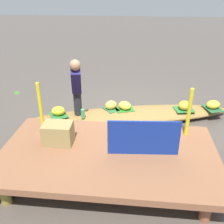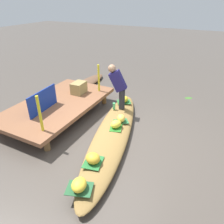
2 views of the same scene
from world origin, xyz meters
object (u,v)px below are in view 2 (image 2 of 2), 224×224
Objects in this scene: vendor_boat at (112,134)px; moored_boat at (87,83)px; banana_bunch_1 at (116,124)px; banana_bunch_4 at (79,185)px; produce_crate at (79,88)px; banana_bunch_0 at (93,158)px; banana_bunch_2 at (124,99)px; market_banner at (43,101)px; vendor_person at (118,84)px; banana_bunch_3 at (121,118)px; water_bottle at (114,106)px.

moored_boat is (2.57, 2.38, -0.03)m from vendor_boat.
banana_bunch_1 is (-2.43, -2.40, 0.24)m from moored_boat.
banana_bunch_4 is 3.41m from produce_crate.
vendor_boat is 1.14m from banana_bunch_0.
banana_bunch_4 is (-3.20, -0.65, -0.00)m from banana_bunch_2.
market_banner is at bearing 173.05° from produce_crate.
vendor_person reaches higher than banana_bunch_0.
banana_bunch_0 is 0.93× the size of banana_bunch_4.
produce_crate reaches higher than vendor_boat.
banana_bunch_1 is (0.14, -0.02, 0.21)m from vendor_boat.
produce_crate is at bearing 107.56° from banana_bunch_2.
banana_bunch_0 is 0.23× the size of vendor_person.
vendor_person is at bearing 23.15° from banana_bunch_1.
banana_bunch_0 reaches higher than banana_bunch_4.
banana_bunch_2 is 1.10m from banana_bunch_3.
banana_bunch_0 is at bearing -118.79° from market_banner.
vendor_boat is 15.66× the size of banana_bunch_2.
banana_bunch_4 is 0.68× the size of produce_crate.
moored_boat is 2.65m from vendor_person.
banana_bunch_2 reaches higher than moored_boat.
banana_bunch_3 reaches higher than banana_bunch_4.
banana_bunch_2 is (1.47, 0.37, 0.21)m from vendor_boat.
market_banner is at bearing 101.40° from banana_bunch_1.
banana_bunch_1 is at bearing -178.63° from banana_bunch_3.
market_banner is (0.89, 1.96, 0.36)m from banana_bunch_0.
water_bottle is (0.51, 0.45, -0.01)m from banana_bunch_3.
moored_boat is at bearing 50.18° from water_bottle.
vendor_boat is at bearing -165.85° from banana_bunch_2.
vendor_boat is 2.01m from produce_crate.
produce_crate reaches higher than banana_bunch_3.
banana_bunch_3 is 0.68m from water_bottle.
vendor_person is (-1.52, -2.01, 0.83)m from moored_boat.
banana_bunch_3 is (0.44, -0.01, 0.21)m from vendor_boat.
moored_boat is at bearing 34.59° from banana_bunch_0.
moored_boat is 7.92× the size of banana_bunch_0.
banana_bunch_1 is 1.16m from vendor_person.
banana_bunch_4 is at bearing -145.45° from produce_crate.
water_bottle is 1.24m from produce_crate.
banana_bunch_0 is at bearing -140.35° from produce_crate.
banana_bunch_1 is 1.89m from market_banner.
banana_bunch_4 is (-1.73, -0.28, 0.20)m from vendor_boat.
banana_bunch_3 is at bearing -148.31° from vendor_person.
water_bottle reaches higher than moored_boat.
banana_bunch_4 is at bearing -168.79° from banana_bunch_0.
vendor_person is (1.06, 0.37, 0.80)m from vendor_boat.
banana_bunch_1 is 1.09× the size of banana_bunch_3.
moored_boat is 4.48m from banana_bunch_0.
banana_bunch_0 is at bearing -173.69° from banana_bunch_1.
vendor_person is 6.60× the size of water_bottle.
banana_bunch_0 is 1.01× the size of banana_bunch_2.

